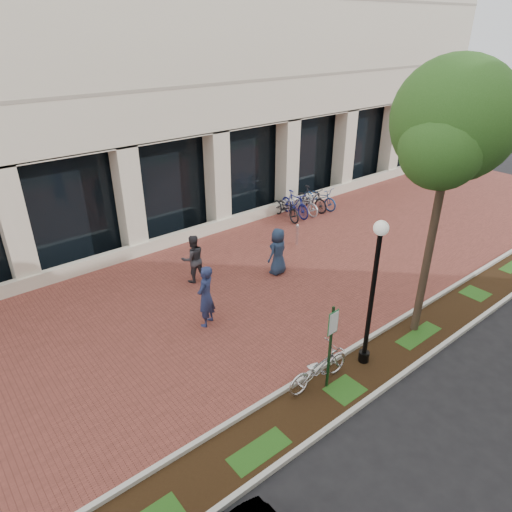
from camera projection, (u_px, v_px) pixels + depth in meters
ground at (253, 284)px, 15.73m from camera, size 120.00×120.00×0.00m
brick_plaza at (253, 284)px, 15.73m from camera, size 40.00×9.00×0.01m
planting_strip at (377, 362)px, 12.10m from camera, size 40.00×1.50×0.01m
curb_plaza_side at (355, 347)px, 12.59m from camera, size 40.00×0.12×0.12m
curb_street_side at (401, 376)px, 11.55m from camera, size 40.00×0.12×0.12m
parking_sign at (331, 338)px, 10.61m from camera, size 0.34×0.07×2.35m
lamppost at (373, 287)px, 11.11m from camera, size 0.36×0.36×4.04m
street_tree at (453, 128)px, 10.84m from camera, size 3.56×2.97×7.50m
locked_bicycle at (318, 368)px, 11.17m from camera, size 1.92×0.71×1.00m
pedestrian_left at (206, 296)px, 13.22m from camera, size 0.84×0.75×1.93m
pedestrian_mid at (193, 259)px, 15.56m from camera, size 0.96×0.82×1.72m
pedestrian_right at (278, 251)px, 16.07m from camera, size 0.93×0.70×1.72m
bollard at (297, 234)px, 18.40m from camera, size 0.12×0.12×0.89m
bike_rack_cluster at (303, 202)px, 21.43m from camera, size 3.11×2.09×1.17m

